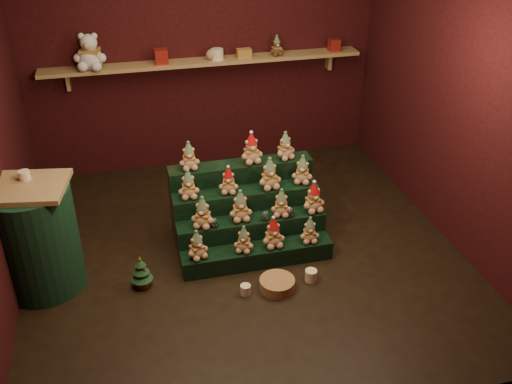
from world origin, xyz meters
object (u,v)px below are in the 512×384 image
object	(u,v)px
snow_globe_a	(214,222)
mug_right	(311,275)
side_table	(36,237)
white_bear	(89,47)
brown_bear	(277,46)
wicker_basket	(277,284)
snow_globe_c	(290,212)
mug_left	(245,290)
mini_christmas_tree	(141,272)
riser_tier_front	(257,255)
snow_globe_b	(265,216)

from	to	relation	value
snow_globe_a	mug_right	xyz separation A→B (m)	(0.76, -0.52, -0.35)
side_table	white_bear	bearing A→B (deg)	82.95
side_table	brown_bear	size ratio (longest dim) A/B	4.47
wicker_basket	snow_globe_c	bearing A→B (deg)	63.35
mug_left	wicker_basket	bearing A→B (deg)	0.45
mini_christmas_tree	riser_tier_front	bearing A→B (deg)	4.18
white_bear	mug_left	bearing A→B (deg)	-53.39
wicker_basket	white_bear	bearing A→B (deg)	119.53
riser_tier_front	snow_globe_b	world-z (taller)	snow_globe_b
riser_tier_front	white_bear	xyz separation A→B (m)	(-1.30, 2.05, 1.47)
riser_tier_front	mug_left	distance (m)	0.45
snow_globe_c	brown_bear	world-z (taller)	brown_bear
snow_globe_a	mug_left	world-z (taller)	snow_globe_a
riser_tier_front	mug_right	distance (m)	0.54
mug_right	mug_left	bearing A→B (deg)	-176.28
mug_left	wicker_basket	xyz separation A→B (m)	(0.28, 0.00, 0.00)
snow_globe_a	wicker_basket	xyz separation A→B (m)	(0.44, -0.55, -0.36)
riser_tier_front	side_table	bearing A→B (deg)	174.88
snow_globe_b	mini_christmas_tree	world-z (taller)	snow_globe_b
brown_bear	mug_right	bearing A→B (deg)	-106.39
mini_christmas_tree	mug_right	bearing A→B (deg)	-10.82
snow_globe_c	snow_globe_b	bearing A→B (deg)	180.00
snow_globe_a	mug_right	distance (m)	0.99
mini_christmas_tree	snow_globe_c	bearing A→B (deg)	9.53
snow_globe_b	brown_bear	xyz separation A→B (m)	(0.63, 1.89, 1.02)
snow_globe_b	mug_left	size ratio (longest dim) A/B	1.05
mug_left	white_bear	distance (m)	3.08
riser_tier_front	snow_globe_a	distance (m)	0.51
side_table	riser_tier_front	bearing A→B (deg)	4.86
snow_globe_c	mug_right	distance (m)	0.63
riser_tier_front	side_table	size ratio (longest dim) A/B	1.40
mug_right	riser_tier_front	bearing A→B (deg)	138.54
wicker_basket	white_bear	size ratio (longest dim) A/B	0.64
mug_right	wicker_basket	size ratio (longest dim) A/B	0.35
snow_globe_b	mug_right	distance (m)	0.69
mug_left	brown_bear	world-z (taller)	brown_bear
mini_christmas_tree	snow_globe_a	bearing A→B (deg)	18.81
mug_left	wicker_basket	world-z (taller)	wicker_basket
brown_bear	wicker_basket	bearing A→B (deg)	-113.52
side_table	snow_globe_b	bearing A→B (deg)	9.75
white_bear	brown_bear	xyz separation A→B (m)	(2.04, -0.00, -0.13)
snow_globe_c	side_table	xyz separation A→B (m)	(-2.24, 0.01, 0.09)
snow_globe_b	mug_right	world-z (taller)	snow_globe_b
snow_globe_a	side_table	distance (m)	1.52
side_table	white_bear	distance (m)	2.24
riser_tier_front	snow_globe_c	bearing A→B (deg)	24.11
mini_christmas_tree	mug_left	size ratio (longest dim) A/B	3.55
wicker_basket	white_bear	world-z (taller)	white_bear
side_table	mini_christmas_tree	distance (m)	0.92
mug_left	mug_right	xyz separation A→B (m)	(0.61, 0.04, 0.01)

